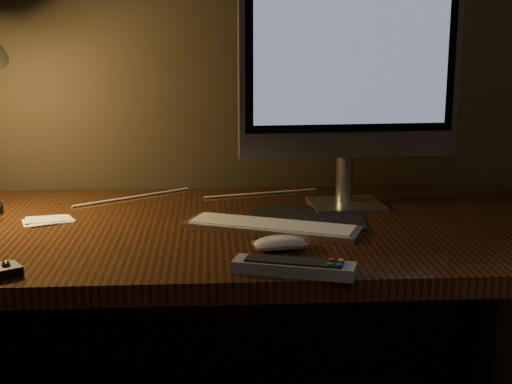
{
  "coord_description": "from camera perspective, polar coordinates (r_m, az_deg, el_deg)",
  "views": [
    {
      "loc": [
        -0.01,
        0.35,
        1.16
      ],
      "look_at": [
        0.08,
        1.73,
        0.85
      ],
      "focal_mm": 50.0,
      "sensor_mm": 36.0,
      "label": 1
    }
  ],
  "objects": [
    {
      "name": "monitor",
      "position": [
        1.69,
        7.56,
        9.62
      ],
      "size": [
        0.52,
        0.16,
        0.55
      ],
      "rotation": [
        0.0,
        0.0,
        0.06
      ],
      "color": "silver",
      "rests_on": "desk"
    },
    {
      "name": "mousepad",
      "position": [
        1.62,
        4.09,
        -2.03
      ],
      "size": [
        0.28,
        0.24,
        0.0
      ],
      "primitive_type": "cube",
      "rotation": [
        0.0,
        0.0,
        -0.12
      ],
      "color": "black",
      "rests_on": "desk"
    },
    {
      "name": "cable",
      "position": [
        1.82,
        -4.68,
        -0.34
      ],
      "size": [
        0.59,
        0.25,
        0.01
      ],
      "primitive_type": "cylinder",
      "rotation": [
        0.0,
        1.57,
        0.39
      ],
      "color": "white",
      "rests_on": "desk"
    },
    {
      "name": "papers",
      "position": [
        1.65,
        -16.33,
        -2.19
      ],
      "size": [
        0.12,
        0.1,
        0.01
      ],
      "primitive_type": "cube",
      "rotation": [
        0.0,
        0.0,
        0.32
      ],
      "color": "white",
      "rests_on": "desk"
    },
    {
      "name": "tv_remote",
      "position": [
        1.25,
        3.05,
        -6.01
      ],
      "size": [
        0.22,
        0.12,
        0.03
      ],
      "rotation": [
        0.0,
        0.0,
        -0.31
      ],
      "color": "gray",
      "rests_on": "desk"
    },
    {
      "name": "keyboard",
      "position": [
        1.52,
        1.29,
        -2.75
      ],
      "size": [
        0.39,
        0.24,
        0.01
      ],
      "primitive_type": "cube",
      "rotation": [
        0.0,
        0.0,
        -0.4
      ],
      "color": "silver",
      "rests_on": "desk"
    },
    {
      "name": "mouse",
      "position": [
        1.38,
        1.9,
        -4.25
      ],
      "size": [
        0.11,
        0.07,
        0.02
      ],
      "primitive_type": "ellipsoid",
      "rotation": [
        0.0,
        0.0,
        0.15
      ],
      "color": "white",
      "rests_on": "desk"
    },
    {
      "name": "desk",
      "position": [
        1.67,
        -3.28,
        -6.25
      ],
      "size": [
        1.6,
        0.75,
        0.75
      ],
      "color": "#3B1C0D",
      "rests_on": "ground"
    }
  ]
}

